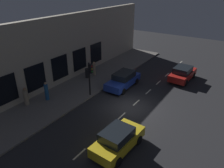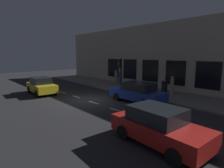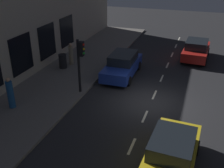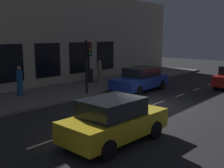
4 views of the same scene
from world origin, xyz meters
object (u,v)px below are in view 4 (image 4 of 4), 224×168
parked_car_2 (114,120)px  pedestrian_2 (100,72)px  traffic_light (88,58)px  pedestrian_1 (20,82)px  trash_bin (89,76)px  parked_car_0 (141,79)px

parked_car_2 → pedestrian_2: size_ratio=2.48×
traffic_light → pedestrian_2: traffic_light is taller
traffic_light → pedestrian_2: 5.06m
pedestrian_1 → traffic_light: bearing=168.5°
parked_car_2 → trash_bin: size_ratio=3.93×
parked_car_0 → pedestrian_2: 4.24m
pedestrian_1 → pedestrian_2: (-0.08, -6.94, -0.05)m
pedestrian_2 → trash_bin: (0.22, 0.92, -0.24)m
pedestrian_2 → parked_car_2: bearing=30.7°
traffic_light → parked_car_0: (-1.48, -3.51, -1.55)m
parked_car_0 → pedestrian_1: (4.28, 6.43, 0.18)m
traffic_light → pedestrian_1: traffic_light is taller
parked_car_2 → trash_bin: (8.94, -7.82, -0.12)m
parked_car_0 → pedestrian_2: size_ratio=2.82×
traffic_light → parked_car_0: size_ratio=0.70×
parked_car_0 → pedestrian_2: bearing=-8.1°
pedestrian_2 → parked_car_0: bearing=68.9°
parked_car_0 → trash_bin: bearing=4.1°
pedestrian_1 → trash_bin: size_ratio=1.70×
parked_car_2 → trash_bin: parked_car_2 is taller
traffic_light → pedestrian_1: (2.80, 2.92, -1.38)m
parked_car_0 → parked_car_2: 9.38m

